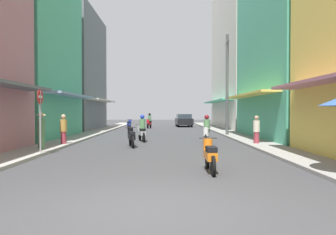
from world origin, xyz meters
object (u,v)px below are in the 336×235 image
at_px(street_sign_no_entry, 40,113).
at_px(motorbike_red, 149,122).
at_px(motorbike_black, 131,137).
at_px(pedestrian_foreground, 41,129).
at_px(motorbike_white, 207,131).
at_px(parked_car, 184,120).
at_px(motorbike_silver, 142,129).
at_px(utility_pole, 227,84).
at_px(motorbike_blue, 129,124).
at_px(motorbike_orange, 210,155).
at_px(pedestrian_midway, 63,130).
at_px(pedestrian_far, 256,131).

bearing_deg(street_sign_no_entry, motorbike_red, 80.86).
relative_size(motorbike_black, pedestrian_foreground, 1.02).
relative_size(motorbike_white, motorbike_black, 1.00).
distance_m(motorbike_white, street_sign_no_entry, 8.63).
bearing_deg(street_sign_no_entry, parked_car, 73.64).
bearing_deg(motorbike_silver, motorbike_white, -21.35).
height_order(motorbike_red, pedestrian_foreground, pedestrian_foreground).
bearing_deg(utility_pole, motorbike_black, -132.01).
xyz_separation_m(motorbike_blue, motorbike_orange, (4.85, -22.21, 0.00)).
bearing_deg(street_sign_no_entry, motorbike_blue, 85.54).
xyz_separation_m(motorbike_white, motorbike_blue, (-5.79, 14.13, -0.20)).
relative_size(motorbike_silver, pedestrian_midway, 1.09).
distance_m(motorbike_silver, pedestrian_far, 6.52).
xyz_separation_m(motorbike_silver, pedestrian_foreground, (-4.09, -4.69, 0.28)).
bearing_deg(motorbike_red, motorbike_blue, -133.82).
bearing_deg(utility_pole, motorbike_white, -111.82).
height_order(pedestrian_midway, pedestrian_far, pedestrian_midway).
bearing_deg(utility_pole, motorbike_orange, -102.92).
bearing_deg(motorbike_silver, pedestrian_far, -20.58).
xyz_separation_m(motorbike_white, motorbike_silver, (-3.63, 1.42, 0.00)).
relative_size(pedestrian_foreground, street_sign_no_entry, 0.66).
bearing_deg(utility_pole, pedestrian_midway, -145.95).
bearing_deg(street_sign_no_entry, motorbike_silver, 58.86).
bearing_deg(motorbike_blue, motorbike_black, -83.23).
bearing_deg(pedestrian_foreground, parked_car, 71.71).
relative_size(motorbike_red, motorbike_blue, 0.99).
xyz_separation_m(pedestrian_far, street_sign_no_entry, (-9.72, -3.70, 0.95)).
relative_size(motorbike_orange, pedestrian_foreground, 1.03).
bearing_deg(pedestrian_far, motorbike_blue, 118.85).
distance_m(motorbike_black, parked_car, 21.49).
height_order(motorbike_red, parked_car, motorbike_red).
distance_m(motorbike_black, pedestrian_far, 6.45).
bearing_deg(pedestrian_foreground, motorbike_black, 26.42).
bearing_deg(pedestrian_far, utility_pole, 93.05).
distance_m(motorbike_black, pedestrian_midway, 3.50).
height_order(motorbike_white, utility_pole, utility_pole).
xyz_separation_m(motorbike_silver, pedestrian_far, (6.10, -2.29, 0.07)).
height_order(motorbike_black, motorbike_orange, same).
bearing_deg(motorbike_blue, street_sign_no_entry, -94.46).
height_order(pedestrian_midway, pedestrian_foreground, pedestrian_foreground).
bearing_deg(pedestrian_far, pedestrian_midway, -178.68).
distance_m(motorbike_silver, pedestrian_midway, 4.56).
bearing_deg(pedestrian_far, motorbike_white, 160.57).
distance_m(motorbike_orange, pedestrian_far, 7.98).
xyz_separation_m(motorbike_red, street_sign_no_entry, (-3.32, -20.64, 1.01)).
bearing_deg(motorbike_red, motorbike_silver, -88.83).
relative_size(motorbike_red, pedestrian_far, 1.16).
xyz_separation_m(motorbike_blue, street_sign_no_entry, (-1.46, -18.70, 1.21)).
relative_size(motorbike_white, motorbike_silver, 1.01).
height_order(parked_car, pedestrian_midway, pedestrian_midway).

